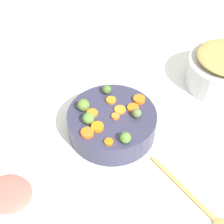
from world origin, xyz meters
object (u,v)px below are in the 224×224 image
metal_pot (224,73)px  wooden_spoon (207,211)px  serving_bowl_carrots (112,123)px  ham_plate (9,194)px

metal_pot → wooden_spoon: (-0.45, -0.29, -0.05)m
serving_bowl_carrots → metal_pot: 0.47m
serving_bowl_carrots → metal_pot: (0.46, -0.08, 0.01)m
serving_bowl_carrots → ham_plate: size_ratio=1.33×
metal_pot → wooden_spoon: size_ratio=0.86×
serving_bowl_carrots → metal_pot: size_ratio=1.04×
metal_pot → wooden_spoon: 0.54m
serving_bowl_carrots → wooden_spoon: serving_bowl_carrots is taller
serving_bowl_carrots → metal_pot: metal_pot is taller
serving_bowl_carrots → ham_plate: bearing=179.5°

